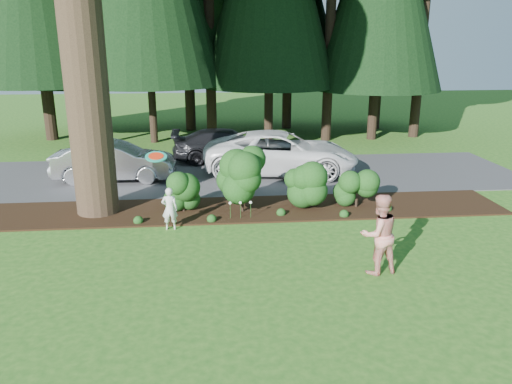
% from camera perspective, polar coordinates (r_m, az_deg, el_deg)
% --- Properties ---
extents(ground, '(80.00, 80.00, 0.00)m').
position_cam_1_polar(ground, '(12.58, 0.32, -6.85)').
color(ground, '#215518').
rests_on(ground, ground).
extents(mulch_bed, '(16.00, 2.50, 0.05)m').
position_cam_1_polar(mulch_bed, '(15.59, -0.87, -1.96)').
color(mulch_bed, black).
rests_on(mulch_bed, ground).
extents(driveway, '(22.00, 6.00, 0.03)m').
position_cam_1_polar(driveway, '(19.65, -1.86, 2.01)').
color(driveway, '#38383A').
rests_on(driveway, ground).
extents(shrub_row, '(6.53, 1.60, 1.61)m').
position_cam_1_polar(shrub_row, '(15.32, 2.02, 0.77)').
color(shrub_row, '#1A4013').
rests_on(shrub_row, ground).
extents(lily_cluster, '(0.69, 0.09, 0.57)m').
position_cam_1_polar(lily_cluster, '(14.61, -1.78, -1.33)').
color(lily_cluster, '#1A4013').
rests_on(lily_cluster, ground).
extents(car_silver_wagon, '(4.50, 1.68, 1.47)m').
position_cam_1_polar(car_silver_wagon, '(19.34, -15.90, 3.41)').
color(car_silver_wagon, '#A8A8AC').
rests_on(car_silver_wagon, driveway).
extents(car_white_suv, '(6.33, 3.70, 1.66)m').
position_cam_1_polar(car_white_suv, '(19.60, 2.89, 4.50)').
color(car_white_suv, silver).
rests_on(car_white_suv, driveway).
extents(car_dark_suv, '(4.77, 1.99, 1.38)m').
position_cam_1_polar(car_dark_suv, '(21.71, -3.29, 5.34)').
color(car_dark_suv, black).
rests_on(car_dark_suv, driveway).
extents(child, '(0.46, 0.31, 1.21)m').
position_cam_1_polar(child, '(14.03, -9.83, -1.88)').
color(child, silver).
rests_on(child, ground).
extents(adult, '(1.04, 0.88, 1.86)m').
position_cam_1_polar(adult, '(11.50, 13.86, -4.71)').
color(adult, red).
rests_on(adult, ground).
extents(frisbee, '(0.58, 0.56, 0.21)m').
position_cam_1_polar(frisbee, '(13.51, -11.36, 4.00)').
color(frisbee, '#1B967E').
rests_on(frisbee, ground).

